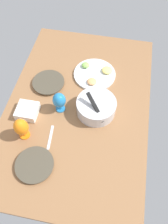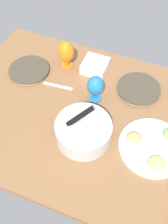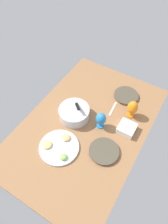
# 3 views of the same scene
# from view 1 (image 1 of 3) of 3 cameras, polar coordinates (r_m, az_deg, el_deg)

# --- Properties ---
(ground_plane) EXTENTS (1.60, 1.04, 0.04)m
(ground_plane) POSITION_cam_1_polar(r_m,az_deg,el_deg) (1.68, -1.52, 1.39)
(ground_plane) COLOR #8C603D
(dinner_plate_left) EXTENTS (0.25, 0.25, 0.03)m
(dinner_plate_left) POSITION_cam_1_polar(r_m,az_deg,el_deg) (1.80, -8.97, 7.33)
(dinner_plate_left) COLOR beige
(dinner_plate_left) RESTS_ON ground_plane
(dinner_plate_right) EXTENTS (0.24, 0.24, 0.03)m
(dinner_plate_right) POSITION_cam_1_polar(r_m,az_deg,el_deg) (1.48, -12.39, -12.93)
(dinner_plate_right) COLOR beige
(dinner_plate_right) RESTS_ON ground_plane
(mixing_bowl) EXTENTS (0.28, 0.28, 0.18)m
(mixing_bowl) POSITION_cam_1_polar(r_m,az_deg,el_deg) (1.59, 3.09, 1.40)
(mixing_bowl) COLOR silver
(mixing_bowl) RESTS_ON ground_plane
(fruit_platter) EXTENTS (0.34, 0.34, 0.05)m
(fruit_platter) POSITION_cam_1_polar(r_m,az_deg,el_deg) (1.84, 2.81, 9.61)
(fruit_platter) COLOR silver
(fruit_platter) RESTS_ON ground_plane
(hurricane_glass_blue) EXTENTS (0.09, 0.09, 0.17)m
(hurricane_glass_blue) POSITION_cam_1_polar(r_m,az_deg,el_deg) (1.57, -6.28, 2.86)
(hurricane_glass_blue) COLOR #2377B9
(hurricane_glass_blue) RESTS_ON ground_plane
(hurricane_glass_orange) EXTENTS (0.10, 0.10, 0.18)m
(hurricane_glass_orange) POSITION_cam_1_polar(r_m,az_deg,el_deg) (1.50, -15.57, -3.78)
(hurricane_glass_orange) COLOR orange
(hurricane_glass_orange) RESTS_ON ground_plane
(square_bowl_white) EXTENTS (0.15, 0.15, 0.06)m
(square_bowl_white) POSITION_cam_1_polar(r_m,az_deg,el_deg) (1.65, -14.15, 0.35)
(square_bowl_white) COLOR white
(square_bowl_white) RESTS_ON ground_plane
(fork_by_right_plate) EXTENTS (0.18, 0.03, 0.01)m
(fork_by_right_plate) POSITION_cam_1_polar(r_m,az_deg,el_deg) (1.55, -8.50, -6.30)
(fork_by_right_plate) COLOR silver
(fork_by_right_plate) RESTS_ON ground_plane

